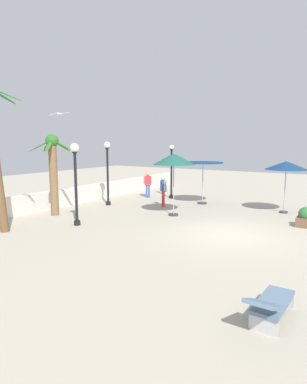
{
  "coord_description": "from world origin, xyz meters",
  "views": [
    {
      "loc": [
        -12.08,
        -4.19,
        3.55
      ],
      "look_at": [
        0.0,
        3.46,
        1.4
      ],
      "focal_mm": 30.95,
      "sensor_mm": 36.0,
      "label": 1
    }
  ],
  "objects_px": {
    "palm_tree_2": "(53,165)",
    "lamp_post_0": "(75,173)",
    "patio_umbrella_2": "(174,159)",
    "lamp_post_1": "(171,170)",
    "guest_0": "(163,188)",
    "guest_1": "(148,182)",
    "seagull_0": "(59,114)",
    "lounge_chair_0": "(270,304)",
    "patio_umbrella_1": "(286,166)",
    "lamp_post_2": "(108,166)",
    "planter": "(306,218)",
    "patio_umbrella_0": "(203,166)"
  },
  "relations": [
    {
      "from": "lamp_post_0",
      "to": "lounge_chair_0",
      "type": "bearing_deg",
      "value": -112.06
    },
    {
      "from": "guest_0",
      "to": "lamp_post_1",
      "type": "bearing_deg",
      "value": 20.31
    },
    {
      "from": "lamp_post_0",
      "to": "lamp_post_2",
      "type": "distance_m",
      "value": 4.7
    },
    {
      "from": "patio_umbrella_1",
      "to": "guest_0",
      "type": "height_order",
      "value": "patio_umbrella_1"
    },
    {
      "from": "lamp_post_2",
      "to": "palm_tree_2",
      "type": "bearing_deg",
      "value": 172.19
    },
    {
      "from": "seagull_0",
      "to": "lamp_post_2",
      "type": "bearing_deg",
      "value": -77.2
    },
    {
      "from": "guest_1",
      "to": "seagull_0",
      "type": "bearing_deg",
      "value": 139.42
    },
    {
      "from": "lounge_chair_0",
      "to": "lamp_post_1",
      "type": "bearing_deg",
      "value": 36.85
    },
    {
      "from": "lamp_post_2",
      "to": "guest_0",
      "type": "height_order",
      "value": "lamp_post_2"
    },
    {
      "from": "patio_umbrella_0",
      "to": "planter",
      "type": "xyz_separation_m",
      "value": [
        -2.58,
        -5.89,
        -1.83
      ]
    },
    {
      "from": "lamp_post_2",
      "to": "guest_1",
      "type": "bearing_deg",
      "value": -8.28
    },
    {
      "from": "lamp_post_1",
      "to": "seagull_0",
      "type": "xyz_separation_m",
      "value": [
        -4.62,
        4.9,
        3.36
      ]
    },
    {
      "from": "guest_1",
      "to": "seagull_0",
      "type": "distance_m",
      "value": 6.79
    },
    {
      "from": "patio_umbrella_1",
      "to": "palm_tree_2",
      "type": "distance_m",
      "value": 11.48
    },
    {
      "from": "lamp_post_1",
      "to": "patio_umbrella_2",
      "type": "bearing_deg",
      "value": -149.51
    },
    {
      "from": "patio_umbrella_0",
      "to": "lamp_post_2",
      "type": "height_order",
      "value": "lamp_post_2"
    },
    {
      "from": "patio_umbrella_1",
      "to": "planter",
      "type": "relative_size",
      "value": 3.14
    },
    {
      "from": "palm_tree_2",
      "to": "lamp_post_1",
      "type": "distance_m",
      "value": 7.81
    },
    {
      "from": "palm_tree_2",
      "to": "lamp_post_0",
      "type": "height_order",
      "value": "palm_tree_2"
    },
    {
      "from": "patio_umbrella_1",
      "to": "lounge_chair_0",
      "type": "height_order",
      "value": "patio_umbrella_1"
    },
    {
      "from": "seagull_0",
      "to": "planter",
      "type": "distance_m",
      "value": 14.16
    },
    {
      "from": "lamp_post_1",
      "to": "patio_umbrella_0",
      "type": "bearing_deg",
      "value": -105.65
    },
    {
      "from": "patio_umbrella_2",
      "to": "lamp_post_1",
      "type": "relative_size",
      "value": 0.9
    },
    {
      "from": "patio_umbrella_0",
      "to": "guest_0",
      "type": "relative_size",
      "value": 1.5
    },
    {
      "from": "lamp_post_2",
      "to": "guest_1",
      "type": "relative_size",
      "value": 2.2
    },
    {
      "from": "patio_umbrella_0",
      "to": "patio_umbrella_1",
      "type": "relative_size",
      "value": 0.95
    },
    {
      "from": "palm_tree_2",
      "to": "lamp_post_1",
      "type": "bearing_deg",
      "value": -17.93
    },
    {
      "from": "lamp_post_1",
      "to": "guest_1",
      "type": "relative_size",
      "value": 2.08
    },
    {
      "from": "lounge_chair_0",
      "to": "guest_1",
      "type": "distance_m",
      "value": 15.33
    },
    {
      "from": "lamp_post_0",
      "to": "guest_0",
      "type": "height_order",
      "value": "lamp_post_0"
    },
    {
      "from": "patio_umbrella_2",
      "to": "planter",
      "type": "xyz_separation_m",
      "value": [
        1.08,
        -5.79,
        -2.35
      ]
    },
    {
      "from": "patio_umbrella_1",
      "to": "lamp_post_0",
      "type": "xyz_separation_m",
      "value": [
        -7.44,
        7.05,
        -0.14
      ]
    },
    {
      "from": "patio_umbrella_0",
      "to": "patio_umbrella_1",
      "type": "distance_m",
      "value": 4.55
    },
    {
      "from": "lamp_post_0",
      "to": "seagull_0",
      "type": "xyz_separation_m",
      "value": [
        3.63,
        4.86,
        2.93
      ]
    },
    {
      "from": "lamp_post_0",
      "to": "guest_0",
      "type": "bearing_deg",
      "value": -10.67
    },
    {
      "from": "patio_umbrella_2",
      "to": "lamp_post_2",
      "type": "distance_m",
      "value": 4.53
    },
    {
      "from": "patio_umbrella_0",
      "to": "patio_umbrella_1",
      "type": "xyz_separation_m",
      "value": [
        -0.11,
        -4.55,
        0.18
      ]
    },
    {
      "from": "lounge_chair_0",
      "to": "patio_umbrella_0",
      "type": "bearing_deg",
      "value": 29.94
    },
    {
      "from": "patio_umbrella_1",
      "to": "lounge_chair_0",
      "type": "xyz_separation_m",
      "value": [
        -11.07,
        -1.9,
        -1.99
      ]
    },
    {
      "from": "palm_tree_2",
      "to": "lounge_chair_0",
      "type": "height_order",
      "value": "palm_tree_2"
    },
    {
      "from": "patio_umbrella_0",
      "to": "palm_tree_2",
      "type": "distance_m",
      "value": 8.29
    },
    {
      "from": "lounge_chair_0",
      "to": "planter",
      "type": "xyz_separation_m",
      "value": [
        8.6,
        0.55,
        -0.02
      ]
    },
    {
      "from": "seagull_0",
      "to": "palm_tree_2",
      "type": "bearing_deg",
      "value": -138.01
    },
    {
      "from": "lamp_post_0",
      "to": "lamp_post_2",
      "type": "bearing_deg",
      "value": 23.51
    },
    {
      "from": "patio_umbrella_0",
      "to": "lamp_post_0",
      "type": "xyz_separation_m",
      "value": [
        -7.56,
        2.5,
        0.04
      ]
    },
    {
      "from": "lounge_chair_0",
      "to": "palm_tree_2",
      "type": "bearing_deg",
      "value": 68.4
    },
    {
      "from": "palm_tree_2",
      "to": "guest_0",
      "type": "height_order",
      "value": "palm_tree_2"
    },
    {
      "from": "guest_0",
      "to": "seagull_0",
      "type": "height_order",
      "value": "seagull_0"
    },
    {
      "from": "planter",
      "to": "patio_umbrella_0",
      "type": "bearing_deg",
      "value": 66.35
    },
    {
      "from": "palm_tree_2",
      "to": "guest_0",
      "type": "bearing_deg",
      "value": -35.81
    }
  ]
}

